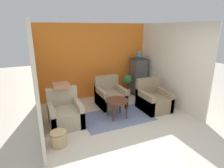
{
  "coord_description": "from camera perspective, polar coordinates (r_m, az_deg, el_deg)",
  "views": [
    {
      "loc": [
        -2.01,
        -2.98,
        2.38
      ],
      "look_at": [
        0.0,
        1.53,
        0.88
      ],
      "focal_mm": 30.0,
      "sensor_mm": 36.0,
      "label": 1
    }
  ],
  "objects": [
    {
      "name": "ground_plane",
      "position": [
        4.31,
        8.66,
        -16.84
      ],
      "size": [
        20.0,
        20.0,
        0.0
      ],
      "primitive_type": "plane",
      "color": "beige",
      "rests_on": "ground"
    },
    {
      "name": "wall_back_accent",
      "position": [
        6.49,
        -5.64,
        6.87
      ],
      "size": [
        3.98,
        0.06,
        2.52
      ],
      "color": "orange",
      "rests_on": "ground_plane"
    },
    {
      "name": "wall_left",
      "position": [
        4.65,
        -22.67,
        1.59
      ],
      "size": [
        0.06,
        3.06,
        2.52
      ],
      "color": "beige",
      "rests_on": "ground_plane"
    },
    {
      "name": "wall_right",
      "position": [
        6.11,
        17.13,
        5.57
      ],
      "size": [
        0.06,
        3.06,
        2.52
      ],
      "color": "beige",
      "rests_on": "ground_plane"
    },
    {
      "name": "area_rug",
      "position": [
        5.25,
        1.48,
        -10.0
      ],
      "size": [
        1.88,
        1.18,
        0.01
      ],
      "color": "slate",
      "rests_on": "ground_plane"
    },
    {
      "name": "coffee_table",
      "position": [
        5.06,
        1.52,
        -5.43
      ],
      "size": [
        0.63,
        0.63,
        0.51
      ],
      "color": "#512D1E",
      "rests_on": "ground_plane"
    },
    {
      "name": "armchair_left",
      "position": [
        4.94,
        -14.09,
        -8.77
      ],
      "size": [
        0.79,
        0.86,
        0.9
      ],
      "color": "tan",
      "rests_on": "ground_plane"
    },
    {
      "name": "armchair_right",
      "position": [
        5.75,
        12.45,
        -4.9
      ],
      "size": [
        0.79,
        0.86,
        0.9
      ],
      "color": "#8E7A5B",
      "rests_on": "ground_plane"
    },
    {
      "name": "armchair_middle",
      "position": [
        5.9,
        -0.55,
        -3.9
      ],
      "size": [
        0.79,
        0.86,
        0.9
      ],
      "color": "#9E896B",
      "rests_on": "ground_plane"
    },
    {
      "name": "birdcage",
      "position": [
        6.89,
        8.0,
        2.3
      ],
      "size": [
        0.5,
        0.5,
        1.32
      ],
      "color": "#353539",
      "rests_on": "ground_plane"
    },
    {
      "name": "parrot",
      "position": [
        6.74,
        8.26,
        8.75
      ],
      "size": [
        0.13,
        0.23,
        0.28
      ],
      "color": "teal",
      "rests_on": "birdcage"
    },
    {
      "name": "potted_plant",
      "position": [
        6.65,
        4.75,
        0.5
      ],
      "size": [
        0.36,
        0.33,
        0.78
      ],
      "color": "beige",
      "rests_on": "ground_plane"
    },
    {
      "name": "wicker_basket",
      "position": [
        4.21,
        -15.9,
        -15.59
      ],
      "size": [
        0.35,
        0.35,
        0.31
      ],
      "color": "tan",
      "rests_on": "ground_plane"
    },
    {
      "name": "throw_pillow",
      "position": [
        5.0,
        -15.3,
        -0.36
      ],
      "size": [
        0.41,
        0.41,
        0.1
      ],
      "color": "#B2704C",
      "rests_on": "armchair_left"
    }
  ]
}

